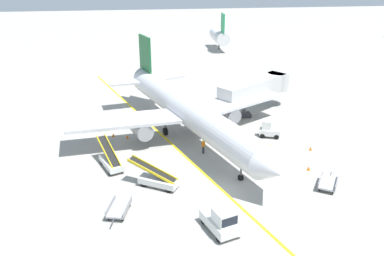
{
  "coord_description": "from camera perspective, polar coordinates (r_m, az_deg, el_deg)",
  "views": [
    {
      "loc": [
        -6.82,
        -31.94,
        20.06
      ],
      "look_at": [
        -1.1,
        10.01,
        2.5
      ],
      "focal_mm": 38.19,
      "sensor_mm": 36.0,
      "label": 1
    }
  ],
  "objects": [
    {
      "name": "belt_loader_aft_hold",
      "position": [
        39.08,
        -4.81,
        -7.13
      ],
      "size": [
        4.93,
        3.65,
        2.59
      ],
      "color": "silver",
      "rests_on": "ground"
    },
    {
      "name": "jet_bridge",
      "position": [
        57.88,
        9.41,
        5.64
      ],
      "size": [
        11.84,
        9.51,
        4.85
      ],
      "color": "beige",
      "rests_on": "ground"
    },
    {
      "name": "baggage_tug_near_wing",
      "position": [
        50.28,
        10.63,
        -0.24
      ],
      "size": [
        2.69,
        2.0,
        2.1
      ],
      "color": "silver",
      "rests_on": "ground"
    },
    {
      "name": "baggage_cart_loaded",
      "position": [
        41.06,
        18.49,
        -7.26
      ],
      "size": [
        2.82,
        3.6,
        0.94
      ],
      "color": "#A5A5A8",
      "rests_on": "ground"
    },
    {
      "name": "safety_cone_tail_area",
      "position": [
        50.7,
        -10.93,
        -0.94
      ],
      "size": [
        0.36,
        0.36,
        0.44
      ],
      "primitive_type": "cone",
      "color": "orange",
      "rests_on": "ground"
    },
    {
      "name": "airliner",
      "position": [
        48.73,
        -0.77,
        2.56
      ],
      "size": [
        27.59,
        34.32,
        10.1
      ],
      "color": "silver",
      "rests_on": "ground"
    },
    {
      "name": "ground_plane",
      "position": [
        38.33,
        3.7,
        -9.09
      ],
      "size": [
        300.0,
        300.0,
        0.0
      ],
      "primitive_type": "plane",
      "color": "#9E9B93"
    },
    {
      "name": "distant_aircraft_mid_left",
      "position": [
        99.27,
        3.86,
        12.71
      ],
      "size": [
        3.0,
        10.1,
        8.8
      ],
      "color": "silver",
      "rests_on": "ground"
    },
    {
      "name": "baggage_cart_empty_trailing",
      "position": [
        35.84,
        -10.15,
        -11.01
      ],
      "size": [
        2.21,
        3.84,
        0.94
      ],
      "color": "#A5A5A8",
      "rests_on": "ground"
    },
    {
      "name": "pushback_tug",
      "position": [
        33.06,
        4.13,
        -12.76
      ],
      "size": [
        2.94,
        4.02,
        2.2
      ],
      "color": "silver",
      "rests_on": "ground"
    },
    {
      "name": "ground_crew_wing_walker",
      "position": [
        45.24,
        1.6,
        -2.53
      ],
      "size": [
        0.36,
        0.24,
        1.7
      ],
      "color": "#26262D",
      "rests_on": "ground"
    },
    {
      "name": "safety_cone_wingtip_right",
      "position": [
        43.68,
        15.97,
        -5.44
      ],
      "size": [
        0.36,
        0.36,
        0.44
      ],
      "primitive_type": "cone",
      "color": "orange",
      "rests_on": "ground"
    },
    {
      "name": "ground_crew_marshaller",
      "position": [
        44.94,
        10.72,
        -3.12
      ],
      "size": [
        0.36,
        0.24,
        1.7
      ],
      "color": "#26262D",
      "rests_on": "ground"
    },
    {
      "name": "safety_cone_nose_right",
      "position": [
        48.16,
        16.23,
        -2.76
      ],
      "size": [
        0.36,
        0.36,
        0.44
      ],
      "primitive_type": "cone",
      "color": "orange",
      "rests_on": "ground"
    },
    {
      "name": "taxi_line_yellow",
      "position": [
        42.42,
        0.92,
        -5.69
      ],
      "size": [
        26.32,
        75.74,
        0.01
      ],
      "primitive_type": "cube",
      "rotation": [
        0.0,
        0.0,
        0.33
      ],
      "color": "yellow",
      "rests_on": "ground"
    },
    {
      "name": "safety_cone_nose_left",
      "position": [
        54.62,
        -13.96,
        0.53
      ],
      "size": [
        0.36,
        0.36,
        0.44
      ],
      "primitive_type": "cone",
      "color": "orange",
      "rests_on": "ground"
    },
    {
      "name": "belt_loader_forward_hold",
      "position": [
        43.14,
        -11.26,
        -4.5
      ],
      "size": [
        2.97,
        5.12,
        2.59
      ],
      "color": "silver",
      "rests_on": "ground"
    },
    {
      "name": "safety_cone_wingtip_left",
      "position": [
        49.91,
        -9.01,
        -1.19
      ],
      "size": [
        0.36,
        0.36,
        0.44
      ],
      "primitive_type": "cone",
      "color": "orange",
      "rests_on": "ground"
    }
  ]
}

